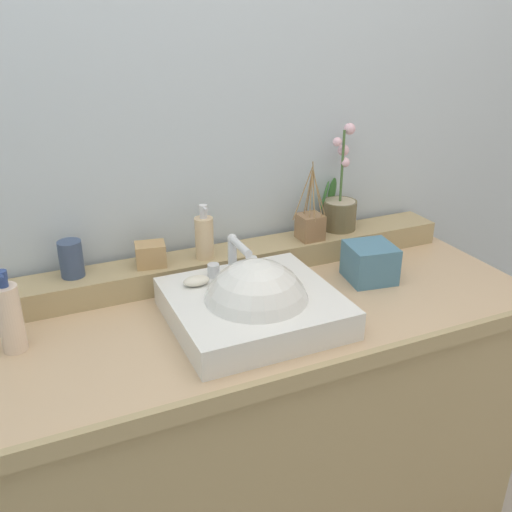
% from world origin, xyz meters
% --- Properties ---
extents(wall_back, '(3.23, 0.20, 2.48)m').
position_xyz_m(wall_back, '(0.00, 0.41, 1.24)').
color(wall_back, silver).
rests_on(wall_back, ground).
extents(vanity_cabinet, '(1.52, 0.62, 0.85)m').
position_xyz_m(vanity_cabinet, '(0.00, -0.00, 0.42)').
color(vanity_cabinet, tan).
rests_on(vanity_cabinet, ground).
extents(back_ledge, '(1.44, 0.13, 0.07)m').
position_xyz_m(back_ledge, '(0.00, 0.23, 0.88)').
color(back_ledge, tan).
rests_on(back_ledge, vanity_cabinet).
extents(sink_basin, '(0.41, 0.39, 0.29)m').
position_xyz_m(sink_basin, '(-0.04, -0.07, 0.88)').
color(sink_basin, white).
rests_on(sink_basin, vanity_cabinet).
extents(soap_bar, '(0.07, 0.04, 0.02)m').
position_xyz_m(soap_bar, '(-0.16, 0.05, 0.93)').
color(soap_bar, silver).
rests_on(soap_bar, sink_basin).
extents(potted_plant, '(0.12, 0.12, 0.34)m').
position_xyz_m(potted_plant, '(0.40, 0.26, 0.99)').
color(potted_plant, brown).
rests_on(potted_plant, back_ledge).
extents(soap_dispenser, '(0.05, 0.06, 0.16)m').
position_xyz_m(soap_dispenser, '(-0.08, 0.21, 0.98)').
color(soap_dispenser, '#D9B98C').
rests_on(soap_dispenser, back_ledge).
extents(tumbler_cup, '(0.06, 0.06, 0.10)m').
position_xyz_m(tumbler_cup, '(-0.44, 0.24, 0.97)').
color(tumbler_cup, '#384968').
rests_on(tumbler_cup, back_ledge).
extents(reed_diffuser, '(0.11, 0.08, 0.24)m').
position_xyz_m(reed_diffuser, '(0.27, 0.21, 0.96)').
color(reed_diffuser, '#936C48').
rests_on(reed_diffuser, back_ledge).
extents(trinket_box, '(0.09, 0.08, 0.06)m').
position_xyz_m(trinket_box, '(-0.23, 0.22, 0.95)').
color(trinket_box, tan).
rests_on(trinket_box, back_ledge).
extents(lotion_bottle, '(0.06, 0.06, 0.20)m').
position_xyz_m(lotion_bottle, '(-0.60, 0.05, 0.93)').
color(lotion_bottle, beige).
rests_on(lotion_bottle, vanity_cabinet).
extents(tissue_box, '(0.15, 0.15, 0.11)m').
position_xyz_m(tissue_box, '(0.36, 0.02, 0.90)').
color(tissue_box, teal).
rests_on(tissue_box, vanity_cabinet).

